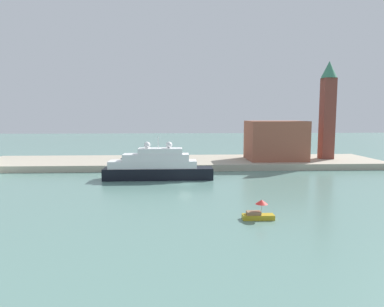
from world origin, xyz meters
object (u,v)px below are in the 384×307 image
at_px(small_motorboat, 258,213).
at_px(parked_car, 127,161).
at_px(bell_tower, 328,106).
at_px(mooring_bollard, 195,163).
at_px(large_yacht, 157,167).
at_px(person_figure, 146,160).
at_px(harbor_building, 275,140).

distance_m(small_motorboat, parked_car, 50.37).
distance_m(bell_tower, mooring_bollard, 42.01).
xyz_separation_m(small_motorboat, mooring_bollard, (-6.17, 42.03, 1.03)).
bearing_deg(bell_tower, parked_car, -172.80).
xyz_separation_m(large_yacht, person_figure, (-3.67, 14.84, -0.33)).
xyz_separation_m(large_yacht, small_motorboat, (15.29, -30.51, -1.85)).
height_order(small_motorboat, person_figure, person_figure).
bearing_deg(large_yacht, mooring_bollard, 51.63).
bearing_deg(small_motorboat, mooring_bollard, 98.36).
height_order(parked_car, mooring_bollard, parked_car).
relative_size(harbor_building, mooring_bollard, 24.08).
height_order(large_yacht, parked_car, large_yacht).
relative_size(small_motorboat, parked_car, 0.94).
xyz_separation_m(large_yacht, parked_car, (-8.49, 13.87, -0.56)).
bearing_deg(large_yacht, parked_car, 121.47).
bearing_deg(parked_car, person_figure, 11.39).
bearing_deg(bell_tower, small_motorboat, -121.94).
relative_size(harbor_building, person_figure, 8.93).
xyz_separation_m(bell_tower, person_figure, (-51.03, -6.08, -14.15)).
bearing_deg(bell_tower, large_yacht, -156.16).
height_order(harbor_building, bell_tower, bell_tower).
bearing_deg(parked_car, small_motorboat, -61.82).
xyz_separation_m(small_motorboat, parked_car, (-23.78, 44.38, 1.28)).
relative_size(large_yacht, mooring_bollard, 37.10).
height_order(harbor_building, person_figure, harbor_building).
height_order(harbor_building, parked_car, harbor_building).
distance_m(harbor_building, mooring_bollard, 24.88).
distance_m(person_figure, mooring_bollard, 13.23).
relative_size(large_yacht, parked_car, 5.23).
bearing_deg(mooring_bollard, parked_car, 172.38).
bearing_deg(harbor_building, mooring_bollard, -161.04).
distance_m(parked_car, mooring_bollard, 17.76).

